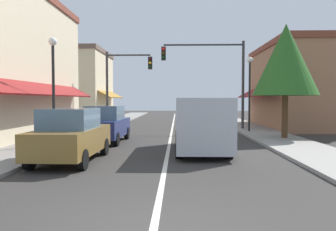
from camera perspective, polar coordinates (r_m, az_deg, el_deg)
The scene contains 14 objects.
ground_plane at distance 23.18m, azimuth 0.70°, elevation -2.40°, with size 80.00×80.00×0.00m, color #33302D.
sidewalk_left at distance 23.90m, azimuth -12.61°, elevation -2.17°, with size 2.60×56.00×0.12m, color gray.
sidewalk_right at distance 23.73m, azimuth 14.11°, elevation -2.22°, with size 2.60×56.00×0.12m, color gray.
lane_center_stripe at distance 23.18m, azimuth 0.70°, elevation -2.40°, with size 0.14×52.00×0.01m, color silver.
storefront_right_block at distance 26.71m, azimuth 21.71°, elevation 4.66°, with size 6.75×10.20×6.12m.
storefront_far_left at distance 34.39m, azimuth -14.10°, elevation 4.96°, with size 5.56×8.20×6.93m.
parked_car_nearest_left at distance 11.56m, azimuth -16.20°, elevation -3.26°, with size 1.84×4.13×1.77m.
parked_car_second_left at distance 16.42m, azimuth -10.59°, elevation -1.47°, with size 1.85×4.13×1.77m.
van_in_lane at distance 13.31m, azimuth 5.62°, elevation -1.24°, with size 2.02×5.19×2.12m.
traffic_signal_mast_arm at distance 22.97m, azimuth 8.02°, elevation 7.84°, with size 5.61×0.50×6.02m.
traffic_signal_left_corner at distance 24.80m, azimuth -7.80°, elevation 6.46°, with size 3.43×0.50×5.57m.
street_lamp_left_near at distance 14.99m, azimuth -18.97°, elevation 6.78°, with size 0.36×0.36×4.68m.
street_lamp_right_mid at distance 21.32m, azimuth 13.73°, elevation 5.60°, with size 0.36×0.36×4.69m.
tree_right_near at distance 18.16m, azimuth 19.41°, elevation 8.91°, with size 3.29×3.29×5.90m.
Camera 1 is at (0.38, -5.08, 2.05)m, focal length 35.78 mm.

